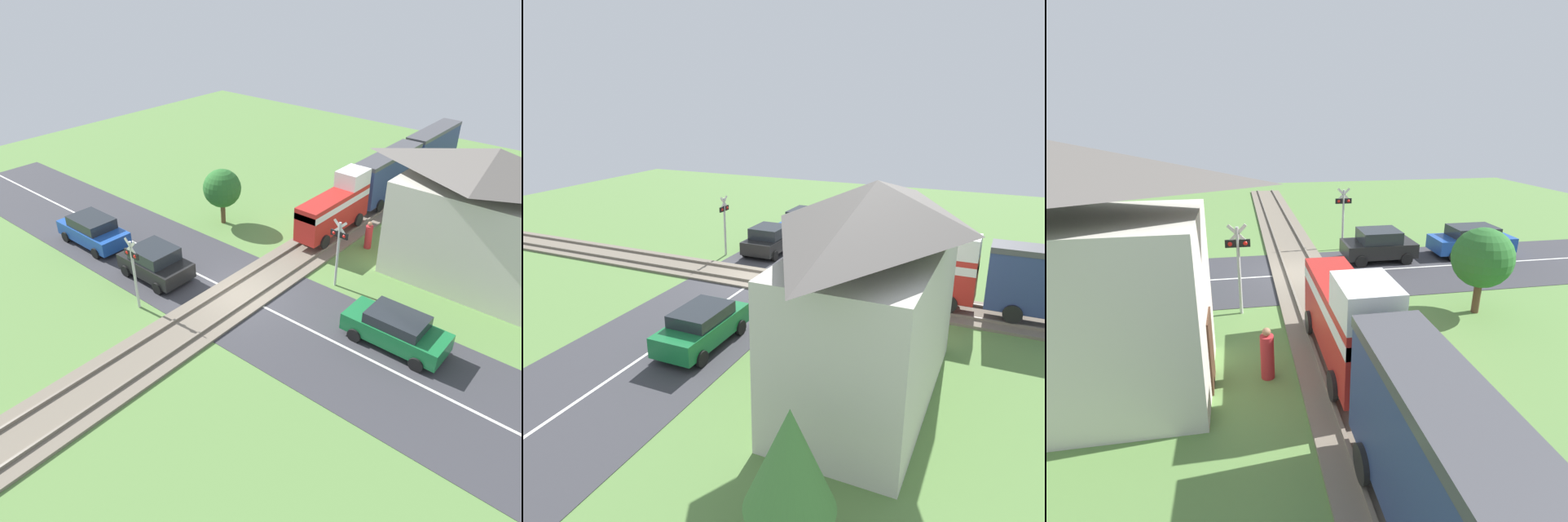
# 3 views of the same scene
# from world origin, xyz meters

# --- Properties ---
(ground_plane) EXTENTS (60.00, 60.00, 0.00)m
(ground_plane) POSITION_xyz_m (0.00, 0.00, 0.00)
(ground_plane) COLOR #5B8442
(road_surface) EXTENTS (48.00, 6.40, 0.02)m
(road_surface) POSITION_xyz_m (0.00, 0.00, 0.01)
(road_surface) COLOR #38383D
(road_surface) RESTS_ON ground_plane
(track_bed) EXTENTS (2.80, 48.00, 0.24)m
(track_bed) POSITION_xyz_m (0.00, 0.00, 0.07)
(track_bed) COLOR #756B5B
(track_bed) RESTS_ON ground_plane
(train) EXTENTS (1.58, 18.58, 3.18)m
(train) POSITION_xyz_m (0.00, 14.40, 1.88)
(train) COLOR red
(train) RESTS_ON track_bed
(car_near_crossing) EXTENTS (3.66, 2.07, 1.64)m
(car_near_crossing) POSITION_xyz_m (-4.24, -1.44, 0.84)
(car_near_crossing) COLOR black
(car_near_crossing) RESTS_ON ground_plane
(car_far_side) EXTENTS (4.16, 1.88, 1.50)m
(car_far_side) POSITION_xyz_m (7.12, 1.44, 0.80)
(car_far_side) COLOR #197038
(car_far_side) RESTS_ON ground_plane
(car_behind_queue) EXTENTS (4.32, 1.97, 1.60)m
(car_behind_queue) POSITION_xyz_m (-9.47, -1.44, 0.83)
(car_behind_queue) COLOR #1E4CA8
(car_behind_queue) RESTS_ON ground_plane
(crossing_signal_west_approach) EXTENTS (0.90, 0.18, 3.47)m
(crossing_signal_west_approach) POSITION_xyz_m (-2.89, -3.60, 2.21)
(crossing_signal_west_approach) COLOR #B7B7B7
(crossing_signal_west_approach) RESTS_ON ground_plane
(crossing_signal_east_approach) EXTENTS (0.90, 0.18, 3.47)m
(crossing_signal_east_approach) POSITION_xyz_m (2.89, 3.60, 2.21)
(crossing_signal_east_approach) COLOR #B7B7B7
(crossing_signal_east_approach) RESTS_ON ground_plane
(station_building) EXTENTS (8.53, 4.13, 6.72)m
(station_building) POSITION_xyz_m (7.71, 7.89, 3.27)
(station_building) COLOR beige
(station_building) RESTS_ON ground_plane
(pedestrian_by_station) EXTENTS (0.39, 0.39, 1.56)m
(pedestrian_by_station) POSITION_xyz_m (2.23, 7.84, 0.71)
(pedestrian_by_station) COLOR #B2282D
(pedestrian_by_station) RESTS_ON ground_plane
(tree_roadside_hedge) EXTENTS (2.21, 2.21, 3.29)m
(tree_roadside_hedge) POSITION_xyz_m (-5.88, 5.01, 2.17)
(tree_roadside_hedge) COLOR brown
(tree_roadside_hedge) RESTS_ON ground_plane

